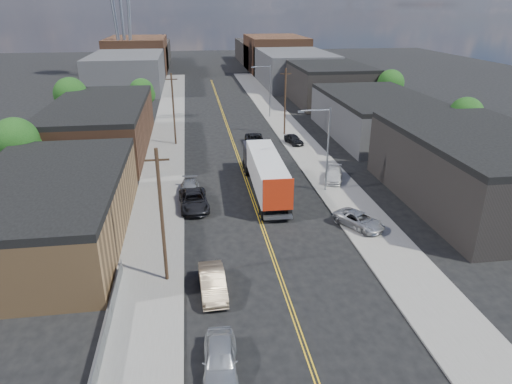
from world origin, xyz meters
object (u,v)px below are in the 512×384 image
object	(u,v)px
car_left_b	(213,283)
car_right_lot_b	(334,175)
car_left_d	(190,189)
semi_truck	(264,169)
car_right_lot_c	(294,139)
car_left_c	(194,201)
car_right_lot_a	(359,220)
car_ahead_truck	(255,140)
car_left_a	(220,359)

from	to	relation	value
car_left_b	car_right_lot_b	bearing A→B (deg)	50.96
car_left_b	car_left_d	size ratio (longest dim) A/B	1.02
semi_truck	car_left_b	world-z (taller)	semi_truck
car_left_d	car_right_lot_b	distance (m)	16.19
semi_truck	car_left_b	size ratio (longest dim) A/B	3.36
car_right_lot_b	car_right_lot_c	xyz separation A→B (m)	(-1.26, 14.94, 0.01)
car_left_c	car_right_lot_c	bearing A→B (deg)	50.75
car_right_lot_c	car_right_lot_a	bearing A→B (deg)	-103.63
semi_truck	car_ahead_truck	size ratio (longest dim) A/B	3.02
semi_truck	car_right_lot_b	xyz separation A→B (m)	(8.20, 1.44, -1.64)
car_left_a	car_left_c	xyz separation A→B (m)	(-1.03, 21.87, 0.02)
car_left_b	semi_truck	bearing A→B (deg)	68.11
car_right_lot_a	car_ahead_truck	distance (m)	27.87
car_left_c	car_right_lot_c	xyz separation A→B (m)	(14.46, 20.04, 0.01)
car_right_lot_c	semi_truck	bearing A→B (deg)	-126.61
car_right_lot_c	car_ahead_truck	bearing A→B (deg)	158.52
car_right_lot_a	car_left_d	bearing A→B (deg)	116.10
semi_truck	car_left_c	distance (m)	8.53
car_left_b	car_left_c	xyz separation A→B (m)	(-1.03, 14.54, 0.01)
car_left_c	car_left_b	bearing A→B (deg)	-89.39
car_right_lot_b	car_right_lot_c	bearing A→B (deg)	115.70
car_right_lot_a	car_left_a	bearing A→B (deg)	-161.20
semi_truck	car_left_d	world-z (taller)	semi_truck
car_right_lot_b	semi_truck	bearing A→B (deg)	-149.18
semi_truck	car_left_a	size ratio (longest dim) A/B	3.52
car_left_c	car_right_lot_a	size ratio (longest dim) A/B	1.21
car_ahead_truck	car_left_a	bearing A→B (deg)	-100.04
car_left_d	car_right_lot_b	bearing A→B (deg)	7.63
car_left_d	car_right_lot_b	size ratio (longest dim) A/B	1.06
semi_truck	car_right_lot_a	bearing A→B (deg)	-54.60
semi_truck	car_right_lot_a	xyz separation A→B (m)	(6.95, -10.21, -1.62)
car_right_lot_b	car_left_a	bearing A→B (deg)	-97.72
car_right_lot_c	car_left_d	bearing A→B (deg)	-145.46
car_left_d	car_right_lot_c	distance (m)	22.26
car_left_c	car_left_d	world-z (taller)	car_left_c
car_left_a	car_left_c	size ratio (longest dim) A/B	0.80
car_left_d	car_ahead_truck	world-z (taller)	car_ahead_truck
car_right_lot_b	car_left_c	bearing A→B (deg)	-141.15
car_right_lot_a	car_right_lot_c	world-z (taller)	same
car_left_b	car_right_lot_c	world-z (taller)	car_left_b
car_right_lot_a	car_left_c	bearing A→B (deg)	125.74
car_left_b	car_right_lot_b	world-z (taller)	car_left_b
car_left_b	car_right_lot_a	size ratio (longest dim) A/B	1.01
car_right_lot_a	car_right_lot_b	distance (m)	11.72
car_right_lot_a	car_right_lot_b	size ratio (longest dim) A/B	1.07
car_left_a	car_left_b	world-z (taller)	car_left_b
car_left_d	car_right_lot_c	xyz separation A→B (m)	(14.84, 16.59, 0.13)
car_right_lot_a	car_left_b	bearing A→B (deg)	-179.19
car_right_lot_b	car_right_lot_c	world-z (taller)	car_right_lot_c
car_right_lot_c	car_left_c	bearing A→B (deg)	-139.46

